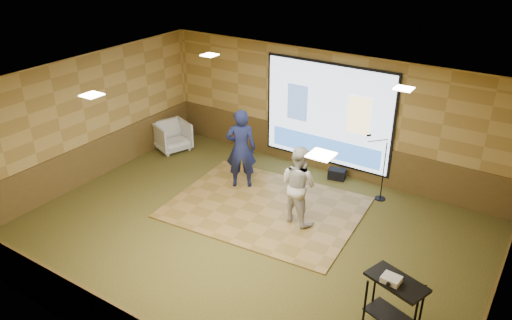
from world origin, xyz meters
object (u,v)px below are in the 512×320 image
Objects in this scene: dance_floor at (265,207)px; projector at (391,279)px; projector_screen at (327,115)px; duffel_bag at (337,174)px; player_right at (299,185)px; player_left at (241,149)px; mic_stand at (380,179)px; av_table at (395,296)px; banquet_chair at (172,136)px.

projector is at bearing -30.51° from dance_floor.
duffel_bag is at bearing -26.53° from projector_screen.
projector is (2.61, -1.95, 0.11)m from player_right.
player_left is (-1.26, -1.81, -0.50)m from projector_screen.
projector is at bearing -87.19° from mic_stand.
projector_screen is at bearing 153.47° from duffel_bag.
player_right is at bearing 147.78° from projector.
av_table is at bearing 158.19° from player_right.
projector reaches higher than av_table.
projector_screen reaches higher than mic_stand.
mic_stand is (-1.53, 3.78, -0.49)m from projector.
player_left is 2.02× the size of av_table.
player_right is 2.15m from mic_stand.
banquet_chair is at bearing -168.69° from duffel_bag.
dance_floor is 4.07m from av_table.
mic_stand reaches higher than av_table.
projector_screen reaches higher than player_left.
duffel_bag is at bearing -170.45° from player_left.
player_left is 7.01× the size of projector.
player_left is at bearing -5.08° from player_right.
projector_screen reaches higher than banquet_chair.
mic_stand is at bearing -19.54° from projector_screen.
av_table is 0.62× the size of mic_stand.
player_right is 1.12× the size of mic_stand.
dance_floor is 2.66× the size of mic_stand.
projector reaches higher than banquet_chair.
projector is 5.01m from duffel_bag.
projector_screen is 2.76m from dance_floor.
player_left is at bearing -82.49° from banquet_chair.
dance_floor is at bearing 7.71° from player_right.
banquet_chair is at bearing 166.25° from mic_stand.
banquet_chair is (-4.00, -1.13, -1.08)m from projector_screen.
mic_stand is 3.72× the size of duffel_bag.
player_right reaches higher than av_table.
av_table reaches higher than banquet_chair.
player_right is at bearing -84.28° from banquet_chair.
dance_floor is 4.63× the size of banquet_chair.
projector is 0.67× the size of duffel_bag.
projector is at bearing -56.73° from duffel_bag.
player_left is at bearing 152.09° from dance_floor.
player_left is 4.69× the size of duffel_bag.
player_left is 2.49m from duffel_bag.
projector_screen is at bearing -52.82° from banquet_chair.
projector_screen is 1.98× the size of player_right.
mic_stand is (-1.60, 3.71, -0.16)m from av_table.
player_left reaches higher than projector.
player_right is at bearing -139.65° from mic_stand.
player_left is 1.13× the size of player_right.
projector_screen reaches higher than player_right.
mic_stand is (1.65, -0.58, -0.98)m from projector_screen.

